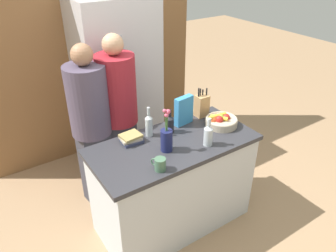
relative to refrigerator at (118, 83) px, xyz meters
The scene contains 15 objects.
ground_plane 1.65m from the refrigerator, 95.81° to the right, with size 14.00×14.00×0.00m, color #A37F5B.
kitchen_island 1.43m from the refrigerator, 95.81° to the right, with size 1.44×0.69×0.91m.
back_wall_wood 0.52m from the refrigerator, 110.66° to the left, with size 2.64×0.12×2.60m.
refrigerator is the anchor object (origin of this frame).
fruit_bowl 1.39m from the refrigerator, 73.62° to the right, with size 0.29×0.29×0.11m.
knife_block 1.15m from the refrigerator, 71.65° to the right, with size 0.12×0.10×0.30m.
flower_vase 1.42m from the refrigerator, 100.05° to the right, with size 0.10×0.10×0.38m.
cereal_box 1.13m from the refrigerator, 83.64° to the right, with size 0.19×0.09×0.27m.
coffee_mug 1.64m from the refrigerator, 105.23° to the right, with size 0.09×0.12×0.10m.
book_stack 1.21m from the refrigerator, 110.85° to the right, with size 0.18×0.16×0.07m.
bottle_oil 1.18m from the refrigerator, 93.33° to the right, with size 0.08×0.08×0.22m.
bottle_vinegar 1.52m from the refrigerator, 86.87° to the right, with size 0.08×0.08×0.25m.
bottle_wine 1.15m from the refrigerator, 102.53° to the right, with size 0.06×0.06×0.27m.
person_at_sink 0.85m from the refrigerator, 133.60° to the right, with size 0.37×0.37×1.66m.
person_in_blue 0.64m from the refrigerator, 115.84° to the right, with size 0.38×0.38×1.69m.
Camera 1 is at (-1.32, -1.91, 2.42)m, focal length 35.00 mm.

